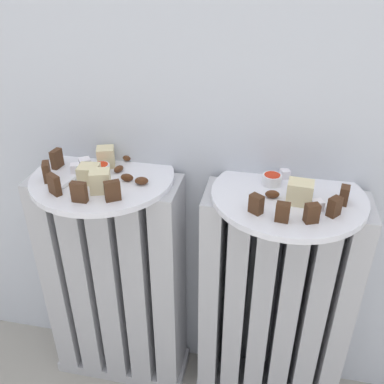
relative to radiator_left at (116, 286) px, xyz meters
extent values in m
cube|color=#B2B2B7|center=(0.00, 0.00, -0.28)|extent=(0.35, 0.13, 0.03)
cube|color=#B2B2B7|center=(-0.14, 0.00, 0.02)|extent=(0.05, 0.13, 0.57)
cube|color=#B2B2B7|center=(-0.07, 0.00, 0.02)|extent=(0.05, 0.13, 0.57)
cube|color=#B2B2B7|center=(0.00, 0.00, 0.02)|extent=(0.05, 0.13, 0.57)
cube|color=#B2B2B7|center=(0.07, 0.00, 0.02)|extent=(0.05, 0.13, 0.57)
cube|color=#B2B2B7|center=(0.14, 0.00, 0.02)|extent=(0.05, 0.13, 0.57)
cube|color=#B2B2B7|center=(0.39, 0.00, -0.28)|extent=(0.35, 0.13, 0.03)
cube|color=#B2B2B7|center=(0.24, 0.00, 0.02)|extent=(0.04, 0.13, 0.57)
cube|color=#B2B2B7|center=(0.30, 0.00, 0.02)|extent=(0.04, 0.13, 0.57)
cube|color=#B2B2B7|center=(0.36, 0.00, 0.02)|extent=(0.04, 0.13, 0.57)
cube|color=#B2B2B7|center=(0.42, 0.00, 0.02)|extent=(0.04, 0.13, 0.57)
cube|color=#B2B2B7|center=(0.48, 0.00, 0.02)|extent=(0.04, 0.13, 0.57)
cube|color=#B2B2B7|center=(0.54, 0.00, 0.02)|extent=(0.04, 0.13, 0.57)
cylinder|color=white|center=(0.00, 0.00, 0.31)|extent=(0.31, 0.31, 0.01)
cylinder|color=white|center=(0.39, 0.00, 0.31)|extent=(0.31, 0.31, 0.01)
cube|color=#472B19|center=(-0.11, 0.01, 0.34)|extent=(0.02, 0.03, 0.04)
cube|color=#472B19|center=(-0.10, -0.05, 0.34)|extent=(0.02, 0.03, 0.04)
cube|color=#472B19|center=(-0.06, -0.09, 0.34)|extent=(0.03, 0.03, 0.04)
cube|color=#472B19|center=(0.00, -0.11, 0.34)|extent=(0.03, 0.01, 0.04)
cube|color=#472B19|center=(0.06, -0.09, 0.34)|extent=(0.03, 0.03, 0.04)
cube|color=beige|center=(-0.01, -0.03, 0.33)|extent=(0.05, 0.04, 0.04)
cube|color=beige|center=(-0.01, 0.04, 0.34)|extent=(0.05, 0.05, 0.04)
cube|color=beige|center=(0.02, -0.07, 0.34)|extent=(0.05, 0.05, 0.04)
cube|color=white|center=(-0.05, 0.02, 0.33)|extent=(0.03, 0.03, 0.02)
cube|color=white|center=(-0.06, 0.00, 0.33)|extent=(0.02, 0.02, 0.02)
ellipsoid|color=#4C2814|center=(0.09, -0.02, 0.32)|extent=(0.03, 0.02, 0.02)
ellipsoid|color=#4C2814|center=(0.03, 0.02, 0.32)|extent=(0.02, 0.03, 0.01)
ellipsoid|color=#4C2814|center=(0.06, -0.02, 0.32)|extent=(0.03, 0.02, 0.02)
ellipsoid|color=#4C2814|center=(0.03, 0.08, 0.32)|extent=(0.03, 0.03, 0.02)
cylinder|color=white|center=(0.00, 0.00, 0.33)|extent=(0.04, 0.04, 0.02)
cylinder|color=red|center=(0.00, 0.00, 0.33)|extent=(0.03, 0.03, 0.01)
cube|color=#472B19|center=(0.33, -0.08, 0.33)|extent=(0.03, 0.03, 0.04)
cube|color=#472B19|center=(0.38, -0.10, 0.33)|extent=(0.03, 0.02, 0.04)
cube|color=#472B19|center=(0.43, -0.10, 0.33)|extent=(0.03, 0.02, 0.04)
cube|color=#472B19|center=(0.47, -0.06, 0.33)|extent=(0.03, 0.03, 0.04)
cube|color=#472B19|center=(0.49, -0.02, 0.33)|extent=(0.02, 0.03, 0.04)
cube|color=beige|center=(0.41, -0.03, 0.34)|extent=(0.05, 0.04, 0.04)
cube|color=white|center=(0.44, -0.05, 0.33)|extent=(0.03, 0.03, 0.02)
cube|color=white|center=(0.38, 0.06, 0.32)|extent=(0.02, 0.02, 0.02)
ellipsoid|color=#4C2814|center=(0.36, -0.02, 0.32)|extent=(0.03, 0.02, 0.02)
ellipsoid|color=#4C2814|center=(0.42, 0.01, 0.32)|extent=(0.03, 0.03, 0.02)
cylinder|color=white|center=(0.36, 0.03, 0.33)|extent=(0.04, 0.04, 0.02)
cylinder|color=red|center=(0.36, 0.03, 0.33)|extent=(0.03, 0.03, 0.01)
cube|color=silver|center=(-0.05, -0.06, 0.32)|extent=(0.02, 0.07, 0.00)
cube|color=silver|center=(-0.04, 0.00, 0.32)|extent=(0.02, 0.03, 0.00)
camera|label=1|loc=(0.35, -0.74, 0.73)|focal=39.32mm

